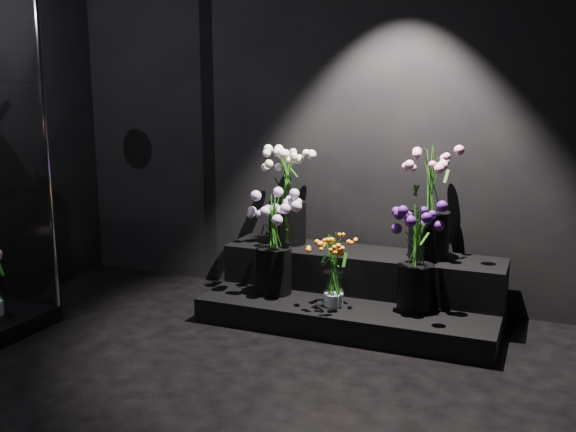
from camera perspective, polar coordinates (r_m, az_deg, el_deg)
The scene contains 8 objects.
floor at distance 3.20m, azimuth -10.20°, elevation -16.98°, with size 4.00×4.00×0.00m, color black.
wall_back at distance 4.63m, azimuth 2.85°, elevation 9.90°, with size 4.00×4.00×0.00m, color black.
display_riser at distance 4.35m, azimuth 6.07°, elevation -6.66°, with size 1.89×0.84×0.42m.
bouquet_orange_bells at distance 4.03m, azimuth 4.12°, elevation -4.63°, with size 0.31×0.31×0.48m.
bouquet_lilac at distance 4.25m, azimuth -1.27°, elevation -1.97°, with size 0.43×0.43×0.66m.
bouquet_purple at distance 4.00m, azimuth 11.37°, elevation -3.27°, with size 0.35×0.35×0.65m.
bouquet_cream_roses at distance 4.53m, azimuth -0.05°, elevation 2.28°, with size 0.48×0.48×0.67m.
bouquet_pink_roses at distance 4.22m, azimuth 12.56°, elevation 1.77°, with size 0.44×0.44×0.74m.
Camera 1 is at (1.57, -2.35, 1.50)m, focal length 40.00 mm.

